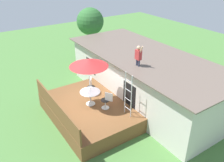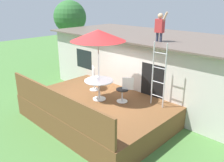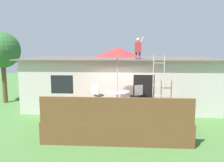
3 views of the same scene
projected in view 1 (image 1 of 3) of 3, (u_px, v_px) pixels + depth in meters
The scene contains 11 objects.
ground_plane at pixel (91, 117), 12.74m from camera, with size 40.00×40.00×0.00m, color #477538.
house at pixel (144, 77), 13.87m from camera, with size 10.50×4.50×2.76m.
deck at pixel (91, 110), 12.55m from camera, with size 5.26×3.85×0.80m, color brown.
deck_railing at pixel (56, 108), 11.24m from camera, with size 5.16×0.08×0.90m, color brown.
patio_table at pixel (90, 94), 12.12m from camera, with size 1.04×1.04×0.74m.
patio_umbrella at pixel (89, 62), 11.31m from camera, with size 1.90×1.90×2.54m.
step_ladder at pixel (128, 95), 11.06m from camera, with size 0.52×0.04×2.20m.
person_figure at pixel (138, 54), 11.64m from camera, with size 0.47×0.20×1.11m.
patio_chair_left at pixel (91, 87), 13.11m from camera, with size 0.57×0.45×0.92m.
patio_chair_right at pixel (107, 100), 11.83m from camera, with size 0.57×0.44×0.92m.
backyard_tree at pixel (90, 22), 18.45m from camera, with size 2.11×2.11×4.24m.
Camera 1 is at (9.27, -4.86, 7.58)m, focal length 38.03 mm.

